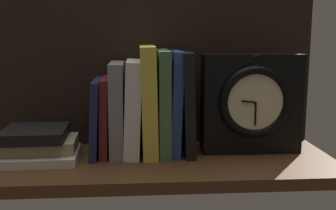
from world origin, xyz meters
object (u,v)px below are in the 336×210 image
Objects in this scene: framed_clock at (252,103)px; book_stack_side at (37,145)px; book_yellow_seinlanguage at (149,100)px; book_green_romantic at (163,102)px; book_maroon_dawkins at (105,116)px; book_black_skeptic at (186,102)px; book_navy_bierce at (97,117)px; book_blue_modern at (175,102)px; book_gray_chess at (117,109)px; book_white_catcher at (133,107)px.

framed_clock is 1.25× the size of book_stack_side.
book_yellow_seinlanguage is 3.33cm from book_green_romantic.
book_green_romantic is (13.41, 0.00, 3.14)cm from book_maroon_dawkins.
framed_clock is (15.13, -1.36, -0.13)cm from book_black_skeptic.
framed_clock reaches higher than book_stack_side.
book_yellow_seinlanguage reaches higher than book_black_skeptic.
book_yellow_seinlanguage reaches higher than book_navy_bierce.
book_blue_modern is (18.19, 0.00, 3.18)cm from book_navy_bierce.
framed_clock reaches higher than book_maroon_dawkins.
book_gray_chess is 7.58cm from book_yellow_seinlanguage.
book_yellow_seinlanguage is (10.11, 0.00, 3.60)cm from book_maroon_dawkins.
book_green_romantic is 20.53cm from framed_clock.
book_navy_bierce is 14.50cm from book_stack_side.
book_navy_bierce is 0.70× the size of book_yellow_seinlanguage.
book_yellow_seinlanguage is at bearing 8.94° from book_stack_side.
book_white_catcher is at bearing 0.00° from book_navy_bierce.
framed_clock is at bearing -5.13° from book_black_skeptic.
book_maroon_dawkins is 16.45cm from book_blue_modern.
book_gray_chess is at bearing -180.00° from book_black_skeptic.
book_stack_side is (-33.68, -3.94, -8.43)cm from book_black_skeptic.
book_blue_modern is 1.03× the size of framed_clock.
book_yellow_seinlanguage is (3.73, 0.00, 1.65)cm from book_white_catcher.
book_stack_side is at bearing -163.02° from book_navy_bierce.
book_yellow_seinlanguage is at bearing 180.00° from book_blue_modern.
framed_clock is at bearing 3.03° from book_stack_side.
book_yellow_seinlanguage is 6.08cm from book_blue_modern.
book_blue_modern is at bearing 0.00° from book_navy_bierce.
framed_clock is (31.12, -1.36, 1.10)cm from book_gray_chess.
book_maroon_dawkins is 0.74× the size of book_blue_modern.
book_white_catcher is 1.17× the size of book_stack_side.
book_gray_chess reaches higher than book_stack_side.
book_maroon_dawkins is 18.99cm from book_black_skeptic.
book_navy_bierce is 21.01cm from book_black_skeptic.
book_yellow_seinlanguage is at bearing 176.73° from framed_clock.
book_green_romantic is (7.03, 0.00, 1.19)cm from book_white_catcher.
book_blue_modern is 2.59cm from book_black_skeptic.
book_navy_bierce is at bearing 180.00° from book_black_skeptic.
book_maroon_dawkins is 6.67cm from book_white_catcher.
book_maroon_dawkins is 0.77× the size of framed_clock.
book_gray_chess is at bearing -180.00° from book_green_romantic.
book_green_romantic is at bearing 0.00° from book_white_catcher.
book_white_catcher is 9.85cm from book_blue_modern.
book_white_catcher reaches higher than book_gray_chess.
book_white_catcher is (8.40, 0.00, 2.10)cm from book_navy_bierce.
book_white_catcher reaches higher than book_navy_bierce.
book_white_catcher is 7.13cm from book_green_romantic.
book_yellow_seinlanguage is 23.83cm from framed_clock.
book_green_romantic reaches higher than framed_clock.
book_yellow_seinlanguage reaches higher than framed_clock.
book_black_skeptic is at bearing 174.87° from framed_clock.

